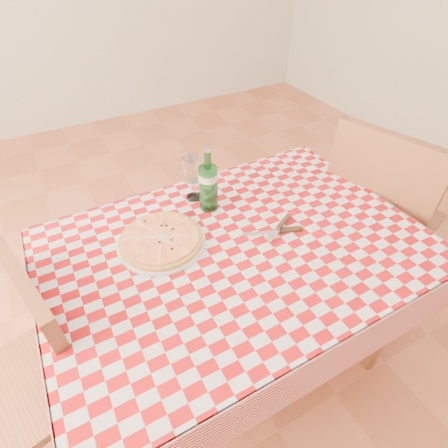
% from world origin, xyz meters
% --- Properties ---
extents(dining_table, '(1.20, 0.80, 0.75)m').
position_xyz_m(dining_table, '(0.00, 0.00, 0.66)').
color(dining_table, brown).
rests_on(dining_table, ground).
extents(tablecloth, '(1.30, 0.90, 0.01)m').
position_xyz_m(tablecloth, '(0.00, 0.00, 0.75)').
color(tablecloth, '#9E090D').
rests_on(tablecloth, dining_table).
extents(chair_near, '(0.56, 0.56, 1.01)m').
position_xyz_m(chair_near, '(0.78, 0.04, 0.58)').
color(chair_near, brown).
rests_on(chair_near, ground).
extents(chair_far, '(0.48, 0.48, 0.89)m').
position_xyz_m(chair_far, '(-0.74, 0.05, 0.51)').
color(chair_far, brown).
rests_on(chair_far, ground).
extents(pizza_plate, '(0.40, 0.40, 0.04)m').
position_xyz_m(pizza_plate, '(-0.23, 0.14, 0.78)').
color(pizza_plate, gold).
rests_on(pizza_plate, tablecloth).
extents(water_bottle, '(0.08, 0.08, 0.26)m').
position_xyz_m(water_bottle, '(0.01, 0.24, 0.89)').
color(water_bottle, '#186224').
rests_on(water_bottle, tablecloth).
extents(wine_glass, '(0.09, 0.09, 0.18)m').
position_xyz_m(wine_glass, '(-0.01, 0.32, 0.85)').
color(wine_glass, silver).
rests_on(wine_glass, tablecloth).
extents(cutlery, '(0.25, 0.22, 0.02)m').
position_xyz_m(cutlery, '(0.16, -0.01, 0.77)').
color(cutlery, silver).
rests_on(cutlery, tablecloth).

